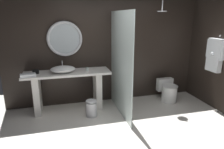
% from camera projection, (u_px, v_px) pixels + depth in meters
% --- Properties ---
extents(ground_plane, '(5.76, 5.76, 0.00)m').
position_uv_depth(ground_plane, '(132.00, 140.00, 3.51)').
color(ground_plane, silver).
extents(back_wall_panel, '(4.80, 0.10, 2.60)m').
position_uv_depth(back_wall_panel, '(107.00, 49.00, 4.92)').
color(back_wall_panel, black).
rests_on(back_wall_panel, ground_plane).
extents(side_wall_right, '(0.10, 2.47, 2.60)m').
position_uv_depth(side_wall_right, '(223.00, 53.00, 4.43)').
color(side_wall_right, black).
rests_on(side_wall_right, ground_plane).
extents(vanity_counter, '(1.88, 0.58, 0.89)m').
position_uv_depth(vanity_counter, '(68.00, 86.00, 4.55)').
color(vanity_counter, silver).
rests_on(vanity_counter, ground_plane).
extents(vessel_sink, '(0.54, 0.44, 0.22)m').
position_uv_depth(vessel_sink, '(63.00, 69.00, 4.41)').
color(vessel_sink, white).
rests_on(vessel_sink, vanity_counter).
extents(tumbler_cup, '(0.07, 0.07, 0.08)m').
position_uv_depth(tumbler_cup, '(87.00, 69.00, 4.53)').
color(tumbler_cup, silver).
rests_on(tumbler_cup, vanity_counter).
extents(tissue_box, '(0.12, 0.12, 0.08)m').
position_uv_depth(tissue_box, '(36.00, 72.00, 4.32)').
color(tissue_box, black).
rests_on(tissue_box, vanity_counter).
extents(round_wall_mirror, '(0.78, 0.06, 0.78)m').
position_uv_depth(round_wall_mirror, '(65.00, 39.00, 4.52)').
color(round_wall_mirror, silver).
extents(shower_glass_panel, '(0.02, 1.50, 2.18)m').
position_uv_depth(shower_glass_panel, '(121.00, 65.00, 4.26)').
color(shower_glass_panel, silver).
rests_on(shower_glass_panel, ground_plane).
extents(rain_shower_head, '(0.21, 0.21, 0.33)m').
position_uv_depth(rain_shower_head, '(162.00, 10.00, 4.56)').
color(rain_shower_head, silver).
extents(hanging_bathrobe, '(0.20, 0.52, 0.80)m').
position_uv_depth(hanging_bathrobe, '(215.00, 54.00, 4.48)').
color(hanging_bathrobe, silver).
extents(toilet, '(0.41, 0.55, 0.53)m').
position_uv_depth(toilet, '(168.00, 91.00, 5.12)').
color(toilet, white).
rests_on(toilet, ground_plane).
extents(waste_bin, '(0.23, 0.23, 0.38)m').
position_uv_depth(waste_bin, '(91.00, 108.00, 4.32)').
color(waste_bin, silver).
rests_on(waste_bin, ground_plane).
extents(folded_hand_towel, '(0.31, 0.19, 0.06)m').
position_uv_depth(folded_hand_towel, '(28.00, 75.00, 4.09)').
color(folded_hand_towel, white).
rests_on(folded_hand_towel, vanity_counter).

